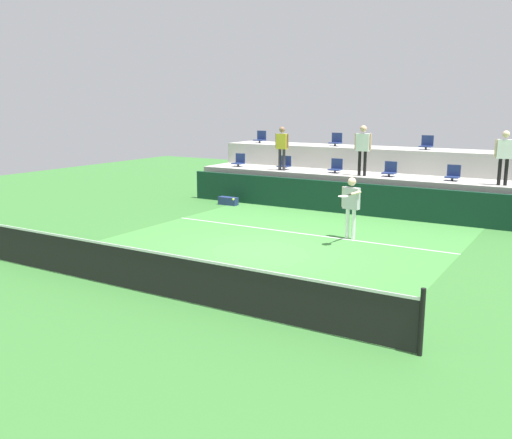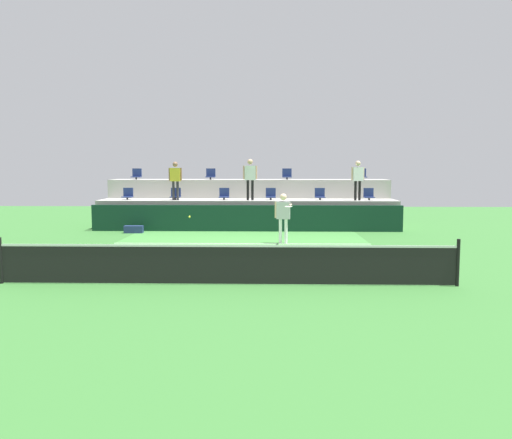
% 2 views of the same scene
% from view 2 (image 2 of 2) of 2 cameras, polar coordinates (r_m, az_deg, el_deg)
% --- Properties ---
extents(ground_plane, '(40.00, 40.00, 0.00)m').
position_cam_2_polar(ground_plane, '(15.88, -2.04, -3.94)').
color(ground_plane, '#336B2D').
extents(court_inner_paint, '(9.00, 10.00, 0.01)m').
position_cam_2_polar(court_inner_paint, '(16.86, -1.83, -3.36)').
color(court_inner_paint, '#3D7F38').
rests_on(court_inner_paint, ground_plane).
extents(court_service_line, '(9.00, 0.06, 0.00)m').
position_cam_2_polar(court_service_line, '(18.24, -1.57, -2.66)').
color(court_service_line, white).
rests_on(court_service_line, ground_plane).
extents(tennis_net, '(10.48, 0.08, 1.07)m').
position_cam_2_polar(tennis_net, '(11.86, -3.24, -4.79)').
color(tennis_net, black).
rests_on(tennis_net, ground_plane).
extents(sponsor_backboard, '(13.00, 0.16, 1.10)m').
position_cam_2_polar(sponsor_backboard, '(21.75, -1.07, 0.14)').
color(sponsor_backboard, '#0F3323').
rests_on(sponsor_backboard, ground_plane).
extents(seating_tier_lower, '(13.00, 1.80, 1.25)m').
position_cam_2_polar(seating_tier_lower, '(23.04, -0.93, 0.64)').
color(seating_tier_lower, '#ADAAA3').
rests_on(seating_tier_lower, ground_plane).
extents(seating_tier_upper, '(13.00, 1.80, 2.10)m').
position_cam_2_polar(seating_tier_upper, '(24.80, -0.75, 1.98)').
color(seating_tier_upper, '#ADAAA3').
rests_on(seating_tier_upper, ground_plane).
extents(stadium_chair_lower_far_left, '(0.44, 0.40, 0.52)m').
position_cam_2_polar(stadium_chair_lower_far_left, '(23.74, -13.87, 2.65)').
color(stadium_chair_lower_far_left, '#2D2D33').
rests_on(stadium_chair_lower_far_left, seating_tier_lower).
extents(stadium_chair_lower_left, '(0.44, 0.40, 0.52)m').
position_cam_2_polar(stadium_chair_lower_left, '(23.26, -8.80, 2.69)').
color(stadium_chair_lower_left, '#2D2D33').
rests_on(stadium_chair_lower_left, seating_tier_lower).
extents(stadium_chair_lower_mid_left, '(0.44, 0.40, 0.52)m').
position_cam_2_polar(stadium_chair_lower_mid_left, '(22.98, -3.51, 2.71)').
color(stadium_chair_lower_mid_left, '#2D2D33').
rests_on(stadium_chair_lower_mid_left, seating_tier_lower).
extents(stadium_chair_lower_mid_right, '(0.44, 0.40, 0.52)m').
position_cam_2_polar(stadium_chair_lower_mid_right, '(22.89, 1.62, 2.71)').
color(stadium_chair_lower_mid_right, '#2D2D33').
rests_on(stadium_chair_lower_mid_right, seating_tier_lower).
extents(stadium_chair_lower_right, '(0.44, 0.40, 0.52)m').
position_cam_2_polar(stadium_chair_lower_right, '(23.00, 7.01, 2.68)').
color(stadium_chair_lower_right, '#2D2D33').
rests_on(stadium_chair_lower_right, seating_tier_lower).
extents(stadium_chair_lower_far_right, '(0.44, 0.40, 0.52)m').
position_cam_2_polar(stadium_chair_lower_far_right, '(23.30, 12.25, 2.64)').
color(stadium_chair_lower_far_right, '#2D2D33').
rests_on(stadium_chair_lower_far_right, seating_tier_lower).
extents(stadium_chair_upper_far_left, '(0.44, 0.40, 0.52)m').
position_cam_2_polar(stadium_chair_upper_far_left, '(25.46, -12.94, 4.78)').
color(stadium_chair_upper_far_left, '#2D2D33').
rests_on(stadium_chair_upper_far_left, seating_tier_upper).
extents(stadium_chair_upper_left, '(0.44, 0.40, 0.52)m').
position_cam_2_polar(stadium_chair_upper_left, '(24.82, -4.99, 4.89)').
color(stadium_chair_upper_left, '#2D2D33').
rests_on(stadium_chair_upper_left, seating_tier_upper).
extents(stadium_chair_upper_right, '(0.44, 0.40, 0.52)m').
position_cam_2_polar(stadium_chair_upper_right, '(24.67, 3.41, 4.89)').
color(stadium_chair_upper_right, '#2D2D33').
rests_on(stadium_chair_upper_right, seating_tier_upper).
extents(stadium_chair_upper_far_right, '(0.44, 0.40, 0.52)m').
position_cam_2_polar(stadium_chair_upper_far_right, '(25.04, 11.49, 4.80)').
color(stadium_chair_upper_far_right, '#2D2D33').
rests_on(stadium_chair_upper_far_right, seating_tier_upper).
extents(tennis_player, '(0.61, 1.26, 1.75)m').
position_cam_2_polar(tennis_player, '(18.21, 3.02, 0.72)').
color(tennis_player, white).
rests_on(tennis_player, ground_plane).
extents(spectator_leaning_on_rail, '(0.59, 0.23, 1.66)m').
position_cam_2_polar(spectator_leaning_on_rail, '(22.85, -8.82, 4.61)').
color(spectator_leaning_on_rail, '#2D2D33').
rests_on(spectator_leaning_on_rail, seating_tier_lower).
extents(spectator_in_white, '(0.62, 0.25, 1.77)m').
position_cam_2_polar(spectator_in_white, '(22.49, -0.65, 4.87)').
color(spectator_in_white, black).
rests_on(spectator_in_white, seating_tier_lower).
extents(spectator_in_grey, '(0.59, 0.28, 1.70)m').
position_cam_2_polar(spectator_in_grey, '(22.79, 11.08, 4.64)').
color(spectator_in_grey, black).
rests_on(spectator_in_grey, seating_tier_lower).
extents(tennis_ball, '(0.07, 0.07, 0.07)m').
position_cam_2_polar(tennis_ball, '(17.14, -7.29, 0.30)').
color(tennis_ball, '#CCE033').
extents(equipment_bag, '(0.76, 0.28, 0.30)m').
position_cam_2_polar(equipment_bag, '(21.80, -13.24, -1.06)').
color(equipment_bag, navy).
rests_on(equipment_bag, ground_plane).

